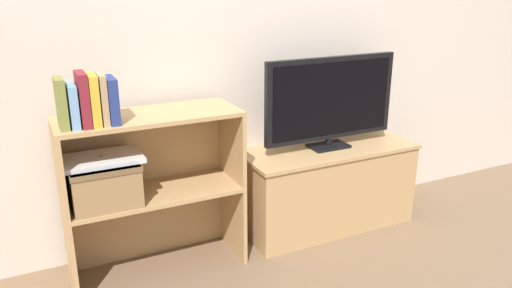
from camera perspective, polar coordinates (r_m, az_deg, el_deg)
name	(u,v)px	position (r m, az deg, el deg)	size (l,w,h in m)	color
ground_plane	(270,258)	(2.68, 1.61, -12.86)	(16.00, 16.00, 0.00)	brown
wall_back	(234,17)	(2.68, -2.50, 14.31)	(10.00, 0.05, 2.40)	beige
tv_stand	(326,186)	(2.94, 8.05, -4.80)	(1.01, 0.41, 0.48)	tan
tv	(331,100)	(2.77, 8.54, 4.99)	(0.80, 0.14, 0.51)	black
bookshelf_lower_tier	(153,214)	(2.57, -11.73, -7.85)	(0.83, 0.34, 0.42)	tan
bookshelf_upper_tier	(147,138)	(2.42, -12.34, 0.66)	(0.83, 0.34, 0.38)	tan
book_olive	(61,103)	(2.18, -21.38, 4.34)	(0.04, 0.12, 0.21)	olive
book_skyblue	(73,106)	(2.19, -20.21, 4.10)	(0.03, 0.13, 0.18)	#709ECC
book_maroon	(83,99)	(2.19, -19.17, 4.83)	(0.04, 0.14, 0.23)	maroon
book_mustard	(93,100)	(2.20, -18.13, 4.84)	(0.04, 0.15, 0.22)	gold
book_tan	(102,99)	(2.20, -17.14, 4.94)	(0.03, 0.12, 0.21)	tan
book_navy	(111,100)	(2.21, -16.19, 4.84)	(0.04, 0.15, 0.20)	navy
storage_basket_left	(103,179)	(2.36, -17.08, -3.88)	(0.30, 0.30, 0.20)	#937047
laptop	(101,159)	(2.33, -17.31, -1.63)	(0.36, 0.23, 0.02)	white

